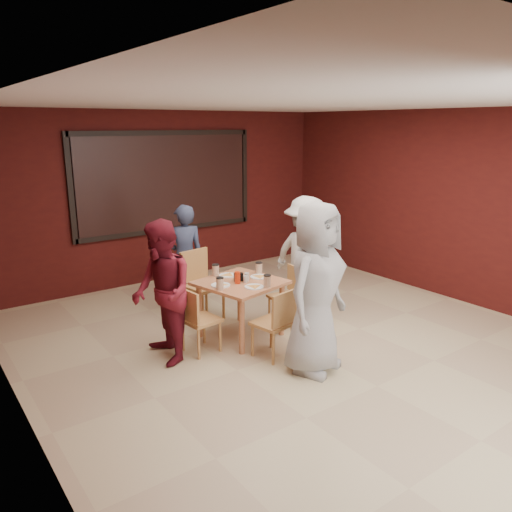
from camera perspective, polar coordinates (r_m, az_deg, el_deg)
floor at (r=6.06m, az=5.49°, el=-10.38°), size 7.00×7.00×0.00m
window_blinds at (r=8.42m, az=-10.13°, el=8.30°), size 3.00×0.02×1.50m
dining_table at (r=6.13m, az=-1.78°, el=-3.65°), size 1.07×1.07×0.87m
chair_front at (r=5.61m, az=2.41°, el=-7.33°), size 0.45×0.45×0.81m
chair_back at (r=6.79m, az=-6.39°, el=-2.79°), size 0.52×0.52×0.93m
chair_left at (r=5.77m, az=-6.85°, el=-6.92°), size 0.42×0.42×0.79m
chair_right at (r=6.57m, az=3.85°, el=-4.18°), size 0.41×0.41×0.77m
diner_front at (r=5.24m, az=6.81°, el=-3.71°), size 1.04×0.84×1.83m
diner_back at (r=7.10m, az=-8.16°, el=-0.16°), size 0.62×0.48×1.51m
diner_left at (r=5.53m, az=-10.67°, el=-4.14°), size 0.71×0.86×1.60m
diner_right at (r=6.88m, az=5.71°, el=0.01°), size 0.77×1.14×1.64m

